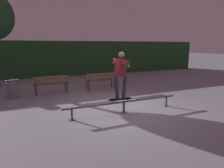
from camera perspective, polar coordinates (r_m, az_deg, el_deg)
name	(u,v)px	position (r m, az deg, el deg)	size (l,w,h in m)	color
ground_plane	(121,111)	(7.39, 2.38, -7.20)	(90.00, 90.00, 0.00)	gray
hedge_backdrop	(62,58)	(16.23, -13.47, 6.79)	(24.00, 1.20, 2.55)	#234C28
grind_rail	(124,104)	(7.11, 3.22, -5.32)	(4.20, 0.18, 0.40)	#47474C
skateboard	(120,99)	(7.01, 2.27, -4.19)	(0.80, 0.28, 0.09)	black
skateboarder	(121,71)	(6.84, 2.35, 3.42)	(0.63, 1.40, 1.56)	black
park_bench_leftmost	(51,82)	(10.18, -16.11, 0.41)	(1.61, 0.45, 0.88)	black
park_bench_left_center	(101,79)	(10.83, -2.94, 1.41)	(1.61, 0.45, 0.88)	black
trash_can	(13,89)	(9.97, -25.28, -1.12)	(0.52, 0.52, 0.80)	slate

